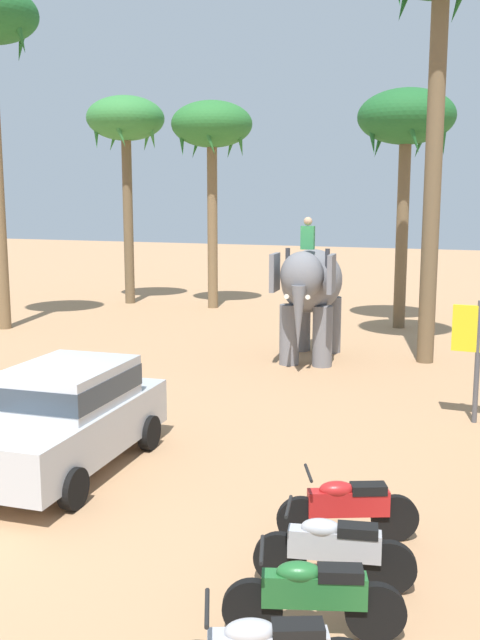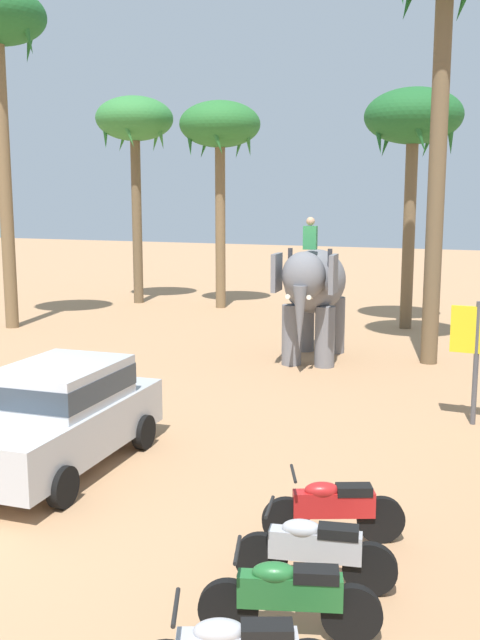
% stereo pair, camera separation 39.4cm
% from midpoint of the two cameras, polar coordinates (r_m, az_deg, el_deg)
% --- Properties ---
extents(car_sedan_foreground, '(2.21, 4.26, 1.70)m').
position_cam_midpoint_polar(car_sedan_foreground, '(11.70, -13.33, -7.24)').
color(car_sedan_foreground, '#B7BABF').
rests_on(car_sedan_foreground, ground).
extents(elephant_with_mahout, '(2.08, 3.98, 3.88)m').
position_cam_midpoint_polar(elephant_with_mahout, '(19.10, 6.54, 2.60)').
color(elephant_with_mahout, slate).
rests_on(elephant_with_mahout, ground).
extents(motorcycle_second_in_row, '(1.72, 0.80, 0.94)m').
position_cam_midpoint_polar(motorcycle_second_in_row, '(7.40, 5.63, -21.25)').
color(motorcycle_second_in_row, black).
rests_on(motorcycle_second_in_row, ground).
extents(motorcycle_mid_row, '(1.77, 0.66, 0.94)m').
position_cam_midpoint_polar(motorcycle_mid_row, '(8.24, 7.47, -17.89)').
color(motorcycle_mid_row, black).
rests_on(motorcycle_mid_row, ground).
extents(motorcycle_fourth_in_row, '(1.66, 0.92, 0.94)m').
position_cam_midpoint_polar(motorcycle_fourth_in_row, '(9.25, 8.78, -14.74)').
color(motorcycle_fourth_in_row, black).
rests_on(motorcycle_fourth_in_row, ground).
extents(palm_tree_near_hut, '(3.20, 3.20, 7.94)m').
position_cam_midpoint_polar(palm_tree_near_hut, '(24.68, 14.25, 15.14)').
color(palm_tree_near_hut, brown).
rests_on(palm_tree_near_hut, ground).
extents(palm_tree_left_of_road, '(3.20, 3.20, 8.20)m').
position_cam_midpoint_polar(palm_tree_left_of_road, '(28.84, -1.22, 15.03)').
color(palm_tree_left_of_road, brown).
rests_on(palm_tree_left_of_road, ground).
extents(palm_tree_leaning_seaward, '(3.20, 3.20, 8.58)m').
position_cam_midpoint_polar(palm_tree_leaning_seaward, '(30.60, -8.11, 15.28)').
color(palm_tree_leaning_seaward, brown).
rests_on(palm_tree_leaning_seaward, ground).
extents(signboard_yellow, '(1.00, 0.10, 2.40)m').
position_cam_midpoint_polar(signboard_yellow, '(14.23, 19.34, -1.43)').
color(signboard_yellow, '#4C4C51').
rests_on(signboard_yellow, ground).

